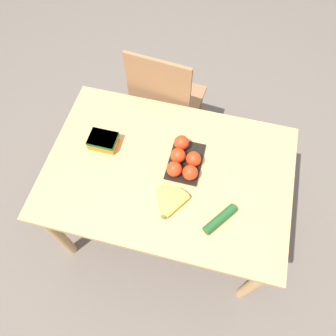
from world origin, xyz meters
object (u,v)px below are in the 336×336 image
object	(u,v)px
chair	(166,104)
carrot_bag	(103,140)
tomato_pack	(184,160)
cucumber_near	(220,219)
banana_bunch	(169,202)

from	to	relation	value
chair	carrot_bag	size ratio (longest dim) A/B	6.78
chair	tomato_pack	distance (m)	0.64
cucumber_near	carrot_bag	bearing A→B (deg)	157.91
chair	carrot_bag	distance (m)	0.61
tomato_pack	carrot_bag	distance (m)	0.44
banana_bunch	tomato_pack	world-z (taller)	tomato_pack
banana_bunch	chair	bearing A→B (deg)	105.91
chair	carrot_bag	world-z (taller)	chair
chair	cucumber_near	xyz separation A→B (m)	(0.47, -0.79, 0.24)
chair	cucumber_near	distance (m)	0.95
banana_bunch	tomato_pack	distance (m)	0.23
chair	tomato_pack	xyz separation A→B (m)	(0.24, -0.54, 0.26)
chair	tomato_pack	bearing A→B (deg)	119.27
chair	cucumber_near	size ratio (longest dim) A/B	5.61
carrot_bag	cucumber_near	bearing A→B (deg)	-22.09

